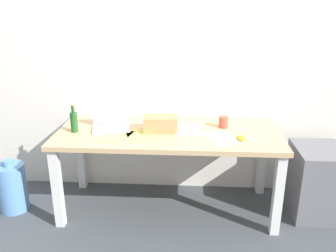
# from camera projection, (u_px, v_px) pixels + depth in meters

# --- Properties ---
(ground_plane) EXTENTS (8.00, 8.00, 0.00)m
(ground_plane) POSITION_uv_depth(u_px,v_px,m) (168.00, 207.00, 3.16)
(ground_plane) COLOR #42474C
(back_wall) EXTENTS (5.20, 0.08, 2.60)m
(back_wall) POSITION_uv_depth(u_px,v_px,m) (171.00, 54.00, 3.12)
(back_wall) COLOR silver
(back_wall) RESTS_ON ground
(desk) EXTENTS (1.84, 0.75, 0.72)m
(desk) POSITION_uv_depth(u_px,v_px,m) (168.00, 142.00, 2.94)
(desk) COLOR tan
(desk) RESTS_ON ground
(laptop_left) EXTENTS (0.35, 0.30, 0.21)m
(laptop_left) POSITION_uv_depth(u_px,v_px,m) (111.00, 123.00, 2.98)
(laptop_left) COLOR silver
(laptop_left) RESTS_ON desk
(beer_bottle) EXTENTS (0.06, 0.06, 0.23)m
(beer_bottle) POSITION_uv_depth(u_px,v_px,m) (74.00, 121.00, 2.88)
(beer_bottle) COLOR #1E5123
(beer_bottle) RESTS_ON desk
(computer_mouse) EXTENTS (0.06, 0.10, 0.03)m
(computer_mouse) POSITION_uv_depth(u_px,v_px,m) (241.00, 138.00, 2.73)
(computer_mouse) COLOR gold
(computer_mouse) RESTS_ON desk
(cardboard_box) EXTENTS (0.29, 0.19, 0.13)m
(cardboard_box) POSITION_uv_depth(u_px,v_px,m) (160.00, 124.00, 2.90)
(cardboard_box) COLOR tan
(cardboard_box) RESTS_ON desk
(coffee_mug) EXTENTS (0.08, 0.08, 0.09)m
(coffee_mug) POSITION_uv_depth(u_px,v_px,m) (223.00, 122.00, 2.99)
(coffee_mug) COLOR #D84C38
(coffee_mug) RESTS_ON desk
(paper_yellow_folder) EXTENTS (0.29, 0.34, 0.00)m
(paper_yellow_folder) POSITION_uv_depth(u_px,v_px,m) (140.00, 136.00, 2.82)
(paper_yellow_folder) COLOR #F4E06B
(paper_yellow_folder) RESTS_ON desk
(paper_sheet_front_right) EXTENTS (0.31, 0.35, 0.00)m
(paper_sheet_front_right) POSITION_uv_depth(u_px,v_px,m) (221.00, 138.00, 2.78)
(paper_sheet_front_right) COLOR white
(paper_sheet_front_right) RESTS_ON desk
(paper_sheet_near_back) EXTENTS (0.24, 0.32, 0.00)m
(paper_sheet_near_back) POSITION_uv_depth(u_px,v_px,m) (187.00, 129.00, 2.96)
(paper_sheet_near_back) COLOR white
(paper_sheet_near_back) RESTS_ON desk
(paper_sheet_front_left) EXTENTS (0.27, 0.34, 0.00)m
(paper_sheet_front_left) POSITION_uv_depth(u_px,v_px,m) (115.00, 136.00, 2.81)
(paper_sheet_front_left) COLOR #F4E06B
(paper_sheet_front_left) RESTS_ON desk
(water_cooler_jug) EXTENTS (0.25, 0.25, 0.47)m
(water_cooler_jug) POSITION_uv_depth(u_px,v_px,m) (12.00, 187.00, 3.06)
(water_cooler_jug) COLOR #598CC6
(water_cooler_jug) RESTS_ON ground
(filing_cabinet) EXTENTS (0.40, 0.48, 0.60)m
(filing_cabinet) POSITION_uv_depth(u_px,v_px,m) (316.00, 181.00, 2.99)
(filing_cabinet) COLOR slate
(filing_cabinet) RESTS_ON ground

